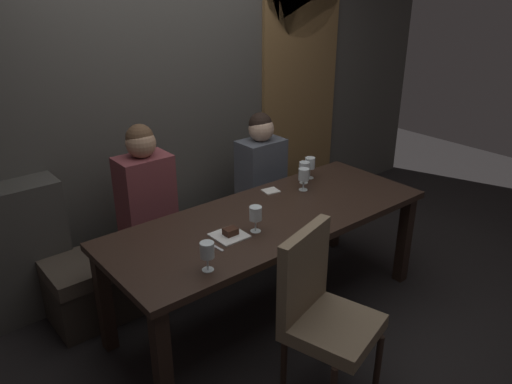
% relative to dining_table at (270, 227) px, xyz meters
% --- Properties ---
extents(ground, '(9.00, 9.00, 0.00)m').
position_rel_dining_table_xyz_m(ground, '(0.00, 0.00, -0.65)').
color(ground, black).
extents(back_wall_tiled, '(6.00, 0.12, 3.00)m').
position_rel_dining_table_xyz_m(back_wall_tiled, '(0.00, 1.22, 0.85)').
color(back_wall_tiled, '#4C4944').
rests_on(back_wall_tiled, ground).
extents(arched_door, '(0.90, 0.05, 2.55)m').
position_rel_dining_table_xyz_m(arched_door, '(1.35, 1.15, 0.71)').
color(arched_door, olive).
rests_on(arched_door, ground).
extents(dining_table, '(2.20, 0.84, 0.74)m').
position_rel_dining_table_xyz_m(dining_table, '(0.00, 0.00, 0.00)').
color(dining_table, black).
rests_on(dining_table, ground).
extents(banquette_bench, '(2.50, 0.44, 0.45)m').
position_rel_dining_table_xyz_m(banquette_bench, '(0.00, 0.70, -0.42)').
color(banquette_bench, '#312A23').
rests_on(banquette_bench, ground).
extents(chair_near_side, '(0.54, 0.54, 0.98)m').
position_rel_dining_table_xyz_m(chair_near_side, '(-0.27, -0.72, -0.09)').
color(chair_near_side, '#302119').
rests_on(chair_near_side, ground).
extents(diner_redhead, '(0.36, 0.24, 0.83)m').
position_rel_dining_table_xyz_m(diner_redhead, '(-0.51, 0.72, 0.19)').
color(diner_redhead, brown).
rests_on(diner_redhead, banquette_bench).
extents(diner_bearded, '(0.36, 0.24, 0.75)m').
position_rel_dining_table_xyz_m(diner_bearded, '(0.49, 0.69, 0.15)').
color(diner_bearded, '#4C515B').
rests_on(diner_bearded, banquette_bench).
extents(wine_glass_near_left, '(0.08, 0.08, 0.16)m').
position_rel_dining_table_xyz_m(wine_glass_near_left, '(-0.69, -0.29, 0.20)').
color(wine_glass_near_left, silver).
rests_on(wine_glass_near_left, dining_table).
extents(wine_glass_near_right, '(0.08, 0.08, 0.16)m').
position_rel_dining_table_xyz_m(wine_glass_near_right, '(0.55, 0.26, 0.20)').
color(wine_glass_near_right, silver).
rests_on(wine_glass_near_right, dining_table).
extents(wine_glass_end_right, '(0.08, 0.08, 0.16)m').
position_rel_dining_table_xyz_m(wine_glass_end_right, '(-0.22, -0.11, 0.20)').
color(wine_glass_end_right, silver).
rests_on(wine_glass_end_right, dining_table).
extents(wine_glass_end_left, '(0.08, 0.08, 0.16)m').
position_rel_dining_table_xyz_m(wine_glass_end_left, '(0.65, 0.30, 0.20)').
color(wine_glass_end_left, silver).
rests_on(wine_glass_end_left, dining_table).
extents(wine_glass_far_left, '(0.08, 0.08, 0.16)m').
position_rel_dining_table_xyz_m(wine_glass_far_left, '(0.45, 0.16, 0.20)').
color(wine_glass_far_left, silver).
rests_on(wine_glass_far_left, dining_table).
extents(dessert_plate, '(0.19, 0.19, 0.05)m').
position_rel_dining_table_xyz_m(dessert_plate, '(-0.38, -0.06, 0.10)').
color(dessert_plate, white).
rests_on(dessert_plate, dining_table).
extents(fork_on_table, '(0.03, 0.17, 0.01)m').
position_rel_dining_table_xyz_m(fork_on_table, '(-0.52, -0.10, 0.09)').
color(fork_on_table, silver).
rests_on(fork_on_table, dining_table).
extents(folded_napkin, '(0.13, 0.12, 0.01)m').
position_rel_dining_table_xyz_m(folded_napkin, '(0.25, 0.29, 0.09)').
color(folded_napkin, silver).
rests_on(folded_napkin, dining_table).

